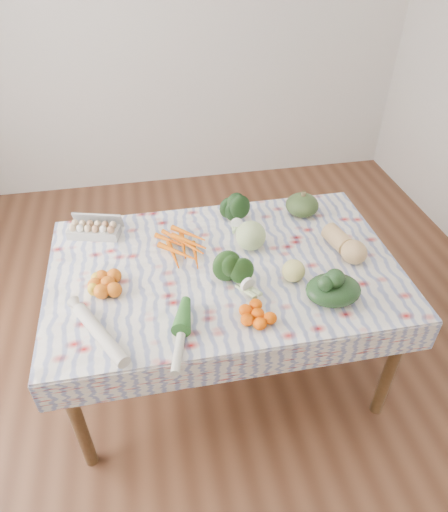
{
  "coord_description": "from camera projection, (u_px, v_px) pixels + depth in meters",
  "views": [
    {
      "loc": [
        -0.32,
        -1.64,
        2.17
      ],
      "look_at": [
        0.0,
        0.0,
        0.82
      ],
      "focal_mm": 32.0,
      "sensor_mm": 36.0,
      "label": 1
    }
  ],
  "objects": [
    {
      "name": "tablecloth",
      "position": [
        224.0,
        266.0,
        2.19
      ],
      "size": [
        1.66,
        1.06,
        0.01
      ],
      "primitive_type": "cube",
      "color": "silver",
      "rests_on": "dining_table"
    },
    {
      "name": "cabbage",
      "position": [
        251.0,
        236.0,
        2.25
      ],
      "size": [
        0.2,
        0.2,
        0.15
      ],
      "primitive_type": "sphere",
      "rotation": [
        0.0,
        0.0,
        0.39
      ],
      "color": "#A7C27B",
      "rests_on": "tablecloth"
    },
    {
      "name": "daikon",
      "position": [
        100.0,
        334.0,
        1.81
      ],
      "size": [
        0.24,
        0.37,
        0.06
      ],
      "primitive_type": "cylinder",
      "rotation": [
        1.57,
        0.0,
        0.51
      ],
      "color": "beige",
      "rests_on": "tablecloth"
    },
    {
      "name": "orange_cluster",
      "position": [
        108.0,
        283.0,
        2.04
      ],
      "size": [
        0.22,
        0.22,
        0.07
      ],
      "primitive_type": "cube",
      "rotation": [
        0.0,
        0.0,
        0.01
      ],
      "color": "orange",
      "rests_on": "tablecloth"
    },
    {
      "name": "butternut_squash",
      "position": [
        345.0,
        243.0,
        2.23
      ],
      "size": [
        0.18,
        0.29,
        0.12
      ],
      "primitive_type": "ellipsoid",
      "rotation": [
        0.0,
        0.0,
        0.23
      ],
      "color": "tan",
      "rests_on": "tablecloth"
    },
    {
      "name": "grapefruit",
      "position": [
        293.0,
        271.0,
        2.08
      ],
      "size": [
        0.11,
        0.11,
        0.11
      ],
      "primitive_type": "sphere",
      "rotation": [
        0.0,
        0.0,
        0.07
      ],
      "color": "#D9D26F",
      "rests_on": "tablecloth"
    },
    {
      "name": "kabocha_squash",
      "position": [
        302.0,
        205.0,
        2.5
      ],
      "size": [
        0.21,
        0.21,
        0.12
      ],
      "primitive_type": "ellipsoid",
      "rotation": [
        0.0,
        0.0,
        0.19
      ],
      "color": "#3C5528",
      "rests_on": "tablecloth"
    },
    {
      "name": "wall_back",
      "position": [
        169.0,
        17.0,
        3.5
      ],
      "size": [
        4.0,
        0.04,
        2.8
      ],
      "primitive_type": "cube",
      "color": "silver",
      "rests_on": "ground"
    },
    {
      "name": "broccoli",
      "position": [
        240.0,
        275.0,
        2.04
      ],
      "size": [
        0.22,
        0.22,
        0.12
      ],
      "primitive_type": "ellipsoid",
      "rotation": [
        0.0,
        0.0,
        0.42
      ],
      "color": "#1F4417",
      "rests_on": "tablecloth"
    },
    {
      "name": "kale_bunch",
      "position": [
        238.0,
        213.0,
        2.41
      ],
      "size": [
        0.2,
        0.19,
        0.15
      ],
      "primitive_type": "ellipsoid",
      "rotation": [
        0.0,
        0.0,
        -0.29
      ],
      "color": "#163214",
      "rests_on": "tablecloth"
    },
    {
      "name": "dining_table",
      "position": [
        224.0,
        278.0,
        2.24
      ],
      "size": [
        1.6,
        1.0,
        0.75
      ],
      "color": "brown",
      "rests_on": "ground"
    },
    {
      "name": "ground",
      "position": [
        224.0,
        365.0,
        2.67
      ],
      "size": [
        4.5,
        4.5,
        0.0
      ],
      "primitive_type": "plane",
      "color": "#532F1C",
      "rests_on": "ground"
    },
    {
      "name": "carrot_bunch",
      "position": [
        184.0,
        247.0,
        2.26
      ],
      "size": [
        0.32,
        0.31,
        0.05
      ],
      "primitive_type": "cube",
      "rotation": [
        0.0,
        0.0,
        0.42
      ],
      "color": "#E16107",
      "rests_on": "tablecloth"
    },
    {
      "name": "egg_carton",
      "position": [
        94.0,
        231.0,
        2.35
      ],
      "size": [
        0.28,
        0.17,
        0.07
      ],
      "primitive_type": "cube",
      "rotation": [
        0.0,
        0.0,
        -0.27
      ],
      "color": "#A9A9A4",
      "rests_on": "tablecloth"
    },
    {
      "name": "leek",
      "position": [
        181.0,
        336.0,
        1.82
      ],
      "size": [
        0.12,
        0.36,
        0.04
      ],
      "primitive_type": "cylinder",
      "rotation": [
        1.57,
        0.0,
        -0.24
      ],
      "color": "beige",
      "rests_on": "tablecloth"
    },
    {
      "name": "mandarin_cluster",
      "position": [
        258.0,
        313.0,
        1.9
      ],
      "size": [
        0.25,
        0.25,
        0.06
      ],
      "primitive_type": "cube",
      "rotation": [
        0.0,
        0.0,
        0.43
      ],
      "color": "#FF5B02",
      "rests_on": "tablecloth"
    },
    {
      "name": "spinach_bag",
      "position": [
        333.0,
        290.0,
        1.98
      ],
      "size": [
        0.3,
        0.27,
        0.11
      ],
      "primitive_type": "ellipsoid",
      "rotation": [
        0.0,
        0.0,
        0.34
      ],
      "color": "black",
      "rests_on": "tablecloth"
    }
  ]
}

